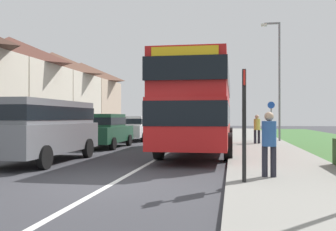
{
  "coord_description": "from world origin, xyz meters",
  "views": [
    {
      "loc": [
        2.75,
        -8.55,
        1.55
      ],
      "look_at": [
        0.54,
        4.53,
        1.6
      ],
      "focal_mm": 40.92,
      "sensor_mm": 36.0,
      "label": 1
    }
  ],
  "objects": [
    {
      "name": "double_decker_bus",
      "position": [
        1.35,
        8.23,
        2.14
      ],
      "size": [
        2.8,
        11.27,
        3.7
      ],
      "color": "red",
      "rests_on": "ground_plane"
    },
    {
      "name": "house_terrace_far_side",
      "position": [
        -13.74,
        21.09,
        3.78
      ],
      "size": [
        7.15,
        27.45,
        7.57
      ],
      "color": "beige",
      "rests_on": "ground_plane"
    },
    {
      "name": "street_lamp_mid",
      "position": [
        5.43,
        15.17,
        4.17
      ],
      "size": [
        1.14,
        0.2,
        7.24
      ],
      "color": "slate",
      "rests_on": "ground_plane"
    },
    {
      "name": "lane_marking_centre",
      "position": [
        0.0,
        8.0,
        0.0
      ],
      "size": [
        0.14,
        60.0,
        0.01
      ],
      "primitive_type": "cube",
      "color": "silver",
      "rests_on": "ground_plane"
    },
    {
      "name": "cycle_route_sign",
      "position": [
        5.15,
        16.2,
        1.43
      ],
      "size": [
        0.44,
        0.08,
        2.52
      ],
      "color": "slate",
      "rests_on": "ground_plane"
    },
    {
      "name": "pedestrian_at_stop",
      "position": [
        3.61,
        0.83,
        0.98
      ],
      "size": [
        0.34,
        0.34,
        1.67
      ],
      "color": "#23232D",
      "rests_on": "ground_plane"
    },
    {
      "name": "bus_stop_sign",
      "position": [
        3.0,
        0.0,
        1.54
      ],
      "size": [
        0.09,
        0.52,
        2.6
      ],
      "color": "black",
      "rests_on": "ground_plane"
    },
    {
      "name": "pavement_near_side",
      "position": [
        4.2,
        6.0,
        0.06
      ],
      "size": [
        3.2,
        68.0,
        0.12
      ],
      "primitive_type": "cube",
      "color": "gray",
      "rests_on": "ground_plane"
    },
    {
      "name": "pedestrian_walking_away",
      "position": [
        4.06,
        12.6,
        0.98
      ],
      "size": [
        0.34,
        0.34,
        1.67
      ],
      "color": "#23232D",
      "rests_on": "ground_plane"
    },
    {
      "name": "parked_van_grey",
      "position": [
        -3.66,
        3.63,
        1.26
      ],
      "size": [
        2.11,
        5.51,
        2.11
      ],
      "color": "slate",
      "rests_on": "ground_plane"
    },
    {
      "name": "parked_car_dark_green",
      "position": [
        -3.61,
        9.95,
        0.93
      ],
      "size": [
        1.89,
        4.52,
        1.7
      ],
      "color": "#19472D",
      "rests_on": "ground_plane"
    },
    {
      "name": "parked_car_white",
      "position": [
        -3.56,
        15.78,
        0.88
      ],
      "size": [
        1.89,
        4.57,
        1.6
      ],
      "color": "silver",
      "rests_on": "ground_plane"
    },
    {
      "name": "ground_plane",
      "position": [
        0.0,
        0.0,
        0.0
      ],
      "size": [
        120.0,
        120.0,
        0.0
      ],
      "primitive_type": "plane",
      "color": "#38383D"
    }
  ]
}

